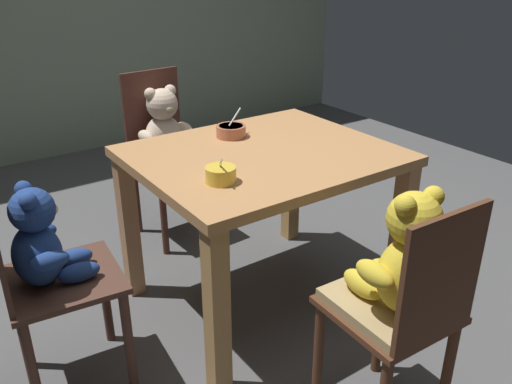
# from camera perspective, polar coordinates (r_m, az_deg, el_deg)

# --- Properties ---
(ground_plane) EXTENTS (5.20, 5.20, 0.04)m
(ground_plane) POSITION_cam_1_polar(r_m,az_deg,el_deg) (2.61, 0.64, -11.55)
(ground_plane) COLOR #545355
(dining_table) EXTENTS (1.05, 0.89, 0.74)m
(dining_table) POSITION_cam_1_polar(r_m,az_deg,el_deg) (2.29, 0.72, 1.51)
(dining_table) COLOR #B7804D
(dining_table) RESTS_ON ground_plane
(teddy_chair_near_left) EXTENTS (0.42, 0.42, 0.92)m
(teddy_chair_near_left) POSITION_cam_1_polar(r_m,az_deg,el_deg) (1.97, -21.99, -6.45)
(teddy_chair_near_left) COLOR #4D3025
(teddy_chair_near_left) RESTS_ON ground_plane
(teddy_chair_near_front) EXTENTS (0.38, 0.38, 0.90)m
(teddy_chair_near_front) POSITION_cam_1_polar(r_m,az_deg,el_deg) (1.72, 15.45, -9.09)
(teddy_chair_near_front) COLOR #532F1C
(teddy_chair_near_front) RESTS_ON ground_plane
(teddy_chair_far_center) EXTENTS (0.39, 0.40, 0.93)m
(teddy_chair_far_center) POSITION_cam_1_polar(r_m,az_deg,el_deg) (2.98, -9.76, 5.86)
(teddy_chair_far_center) COLOR #4D2921
(teddy_chair_far_center) RESTS_ON ground_plane
(porridge_bowl_yellow_near_left) EXTENTS (0.11, 0.12, 0.12)m
(porridge_bowl_yellow_near_left) POSITION_cam_1_polar(r_m,az_deg,el_deg) (1.93, -3.81, 1.92)
(porridge_bowl_yellow_near_left) COLOR yellow
(porridge_bowl_yellow_near_left) RESTS_ON dining_table
(porridge_bowl_terracotta_far_center) EXTENTS (0.14, 0.13, 0.12)m
(porridge_bowl_terracotta_far_center) POSITION_cam_1_polar(r_m,az_deg,el_deg) (2.42, -2.70, 6.59)
(porridge_bowl_terracotta_far_center) COLOR #BA6A4D
(porridge_bowl_terracotta_far_center) RESTS_ON dining_table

